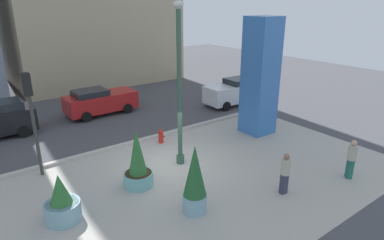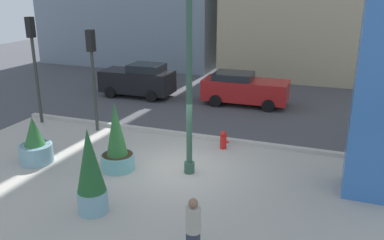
{
  "view_description": "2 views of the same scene",
  "coord_description": "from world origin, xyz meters",
  "px_view_note": "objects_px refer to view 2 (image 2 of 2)",
  "views": [
    {
      "loc": [
        -7.21,
        -11.45,
        7.04
      ],
      "look_at": [
        1.28,
        0.02,
        1.89
      ],
      "focal_mm": 30.91,
      "sensor_mm": 36.0,
      "label": 1
    },
    {
      "loc": [
        5.0,
        -12.18,
        6.24
      ],
      "look_at": [
        0.42,
        0.3,
        1.79
      ],
      "focal_mm": 38.09,
      "sensor_mm": 36.0,
      "label": 2
    }
  ],
  "objects_px": {
    "pedestrian_crossing": "(193,228)",
    "potted_plant_by_pillar": "(35,145)",
    "potted_plant_mid_plaza": "(117,144)",
    "traffic_light_corner": "(34,54)",
    "potted_plant_near_left": "(90,173)",
    "fire_hydrant": "(223,140)",
    "lamp_post": "(189,75)",
    "art_pillar_blue": "(381,95)",
    "car_intersection": "(138,80)",
    "traffic_light_far_side": "(92,64)",
    "car_passing_lane": "(244,89)"
  },
  "relations": [
    {
      "from": "pedestrian_crossing",
      "to": "potted_plant_by_pillar",
      "type": "bearing_deg",
      "value": 155.38
    },
    {
      "from": "potted_plant_by_pillar",
      "to": "pedestrian_crossing",
      "type": "distance_m",
      "value": 8.08
    },
    {
      "from": "potted_plant_mid_plaza",
      "to": "traffic_light_corner",
      "type": "xyz_separation_m",
      "value": [
        -6.01,
        3.29,
        2.3
      ]
    },
    {
      "from": "potted_plant_near_left",
      "to": "fire_hydrant",
      "type": "height_order",
      "value": "potted_plant_near_left"
    },
    {
      "from": "lamp_post",
      "to": "art_pillar_blue",
      "type": "distance_m",
      "value": 5.78
    },
    {
      "from": "potted_plant_by_pillar",
      "to": "car_intersection",
      "type": "xyz_separation_m",
      "value": [
        -0.76,
        9.64,
        0.3
      ]
    },
    {
      "from": "potted_plant_mid_plaza",
      "to": "potted_plant_by_pillar",
      "type": "bearing_deg",
      "value": -171.03
    },
    {
      "from": "potted_plant_by_pillar",
      "to": "traffic_light_corner",
      "type": "bearing_deg",
      "value": 127.43
    },
    {
      "from": "potted_plant_near_left",
      "to": "pedestrian_crossing",
      "type": "bearing_deg",
      "value": -17.89
    },
    {
      "from": "art_pillar_blue",
      "to": "traffic_light_far_side",
      "type": "distance_m",
      "value": 11.31
    },
    {
      "from": "lamp_post",
      "to": "car_intersection",
      "type": "bearing_deg",
      "value": 126.59
    },
    {
      "from": "fire_hydrant",
      "to": "car_passing_lane",
      "type": "relative_size",
      "value": 0.16
    },
    {
      "from": "lamp_post",
      "to": "car_passing_lane",
      "type": "xyz_separation_m",
      "value": [
        -0.2,
        8.97,
        -2.57
      ]
    },
    {
      "from": "potted_plant_mid_plaza",
      "to": "fire_hydrant",
      "type": "distance_m",
      "value": 4.34
    },
    {
      "from": "car_intersection",
      "to": "car_passing_lane",
      "type": "bearing_deg",
      "value": 4.03
    },
    {
      "from": "potted_plant_mid_plaza",
      "to": "potted_plant_by_pillar",
      "type": "relative_size",
      "value": 1.41
    },
    {
      "from": "fire_hydrant",
      "to": "pedestrian_crossing",
      "type": "height_order",
      "value": "pedestrian_crossing"
    },
    {
      "from": "lamp_post",
      "to": "fire_hydrant",
      "type": "xyz_separation_m",
      "value": [
        0.5,
        2.51,
        -3.08
      ]
    },
    {
      "from": "lamp_post",
      "to": "potted_plant_by_pillar",
      "type": "distance_m",
      "value": 6.34
    },
    {
      "from": "fire_hydrant",
      "to": "potted_plant_by_pillar",
      "type": "bearing_deg",
      "value": -149.29
    },
    {
      "from": "potted_plant_by_pillar",
      "to": "traffic_light_far_side",
      "type": "height_order",
      "value": "traffic_light_far_side"
    },
    {
      "from": "car_passing_lane",
      "to": "potted_plant_mid_plaza",
      "type": "bearing_deg",
      "value": -103.29
    },
    {
      "from": "lamp_post",
      "to": "potted_plant_mid_plaza",
      "type": "relative_size",
      "value": 2.88
    },
    {
      "from": "lamp_post",
      "to": "traffic_light_far_side",
      "type": "distance_m",
      "value": 6.02
    },
    {
      "from": "pedestrian_crossing",
      "to": "art_pillar_blue",
      "type": "bearing_deg",
      "value": 52.13
    },
    {
      "from": "traffic_light_corner",
      "to": "pedestrian_crossing",
      "type": "bearing_deg",
      "value": -34.91
    },
    {
      "from": "potted_plant_mid_plaza",
      "to": "potted_plant_by_pillar",
      "type": "xyz_separation_m",
      "value": [
        -3.12,
        -0.49,
        -0.31
      ]
    },
    {
      "from": "car_intersection",
      "to": "pedestrian_crossing",
      "type": "xyz_separation_m",
      "value": [
        8.11,
        -13.0,
        -0.02
      ]
    },
    {
      "from": "potted_plant_mid_plaza",
      "to": "pedestrian_crossing",
      "type": "xyz_separation_m",
      "value": [
        4.23,
        -3.86,
        -0.03
      ]
    },
    {
      "from": "pedestrian_crossing",
      "to": "lamp_post",
      "type": "bearing_deg",
      "value": 111.56
    },
    {
      "from": "potted_plant_near_left",
      "to": "fire_hydrant",
      "type": "bearing_deg",
      "value": 69.47
    },
    {
      "from": "traffic_light_far_side",
      "to": "fire_hydrant",
      "type": "bearing_deg",
      "value": -1.28
    },
    {
      "from": "potted_plant_by_pillar",
      "to": "car_intersection",
      "type": "relative_size",
      "value": 0.42
    },
    {
      "from": "art_pillar_blue",
      "to": "car_intersection",
      "type": "distance_m",
      "value": 14.6
    },
    {
      "from": "lamp_post",
      "to": "car_intersection",
      "type": "relative_size",
      "value": 1.69
    },
    {
      "from": "traffic_light_far_side",
      "to": "pedestrian_crossing",
      "type": "distance_m",
      "value": 10.3
    },
    {
      "from": "traffic_light_corner",
      "to": "car_passing_lane",
      "type": "xyz_separation_m",
      "value": [
        8.27,
        6.29,
        -2.39
      ]
    },
    {
      "from": "traffic_light_corner",
      "to": "traffic_light_far_side",
      "type": "height_order",
      "value": "traffic_light_corner"
    },
    {
      "from": "traffic_light_far_side",
      "to": "pedestrian_crossing",
      "type": "xyz_separation_m",
      "value": [
        7.16,
        -7.11,
        -2.06
      ]
    },
    {
      "from": "car_passing_lane",
      "to": "fire_hydrant",
      "type": "bearing_deg",
      "value": -83.81
    },
    {
      "from": "potted_plant_mid_plaza",
      "to": "potted_plant_near_left",
      "type": "xyz_separation_m",
      "value": [
        0.77,
        -2.74,
        0.27
      ]
    },
    {
      "from": "fire_hydrant",
      "to": "art_pillar_blue",
      "type": "bearing_deg",
      "value": -19.62
    },
    {
      "from": "potted_plant_by_pillar",
      "to": "car_intersection",
      "type": "distance_m",
      "value": 9.67
    },
    {
      "from": "fire_hydrant",
      "to": "car_intersection",
      "type": "relative_size",
      "value": 0.18
    },
    {
      "from": "traffic_light_far_side",
      "to": "car_intersection",
      "type": "bearing_deg",
      "value": 99.14
    },
    {
      "from": "potted_plant_mid_plaza",
      "to": "car_intersection",
      "type": "bearing_deg",
      "value": 112.99
    },
    {
      "from": "potted_plant_by_pillar",
      "to": "traffic_light_corner",
      "type": "xyz_separation_m",
      "value": [
        -2.89,
        3.78,
        2.61
      ]
    },
    {
      "from": "potted_plant_near_left",
      "to": "car_passing_lane",
      "type": "relative_size",
      "value": 0.56
    },
    {
      "from": "potted_plant_mid_plaza",
      "to": "car_intersection",
      "type": "height_order",
      "value": "potted_plant_mid_plaza"
    },
    {
      "from": "car_intersection",
      "to": "art_pillar_blue",
      "type": "bearing_deg",
      "value": -33.16
    }
  ]
}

